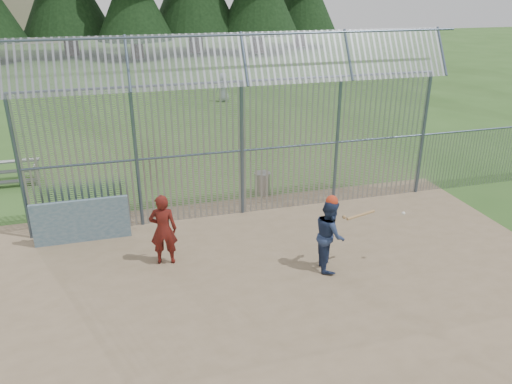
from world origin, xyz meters
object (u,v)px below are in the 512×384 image
object	(u,v)px
batter	(330,235)
onlooker	(163,229)
dugout_wall	(82,221)
trash_can	(262,183)

from	to	relation	value
batter	onlooker	xyz separation A→B (m)	(-3.83, 1.33, 0.02)
onlooker	dugout_wall	bearing A→B (deg)	-30.28
batter	onlooker	bearing A→B (deg)	82.08
dugout_wall	trash_can	world-z (taller)	dugout_wall
dugout_wall	onlooker	world-z (taller)	onlooker
dugout_wall	trash_can	xyz separation A→B (m)	(5.60, 1.89, -0.24)
onlooker	trash_can	size ratio (longest dim) A/B	2.23
trash_can	batter	bearing A→B (deg)	-87.30
batter	trash_can	bearing A→B (deg)	13.90
dugout_wall	onlooker	xyz separation A→B (m)	(2.01, -1.73, 0.32)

